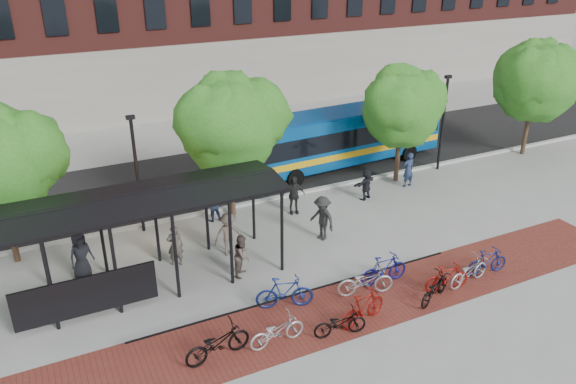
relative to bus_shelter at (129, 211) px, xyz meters
name	(u,v)px	position (x,y,z in m)	size (l,w,h in m)	color
ground	(327,232)	(8.13, 0.48, -3.00)	(160.00, 160.00, 0.00)	#9E9E99
asphalt_street	(254,169)	(8.13, 8.48, -2.99)	(160.00, 8.00, 0.01)	black
curb	(286,196)	(8.13, 4.48, -2.94)	(160.00, 0.25, 0.12)	#B7B7B2
brick_strip	(348,307)	(6.13, -4.52, -3.00)	(24.00, 3.00, 0.01)	maroon
bike_rack_rail	(302,303)	(4.83, -3.62, -3.00)	(12.00, 0.05, 0.95)	black
bus_shelter	(129,211)	(0.00, 0.00, 0.00)	(10.60, 3.07, 3.60)	black
tree_b	(231,120)	(5.23, 3.83, 1.46)	(5.15, 4.20, 6.47)	#382619
tree_c	(403,104)	(14.22, 3.83, 1.06)	(4.66, 3.80, 5.92)	#382619
tree_d	(537,77)	(23.23, 3.83, 1.47)	(5.39, 4.40, 6.55)	#382619
lamp_post_left	(137,171)	(1.13, 4.08, -0.25)	(0.35, 0.20, 5.12)	black
lamp_post_right	(443,120)	(17.13, 4.08, -0.25)	(0.35, 0.20, 5.12)	black
bus	(343,135)	(12.72, 6.84, -1.21)	(11.63, 3.19, 3.11)	#07478E
bike_0	(217,343)	(1.30, -4.95, -2.45)	(0.73, 2.10, 1.10)	black
bike_2	(277,331)	(3.15, -5.14, -2.51)	(0.65, 1.85, 0.97)	#B0B0B3
bike_3	(285,293)	(4.19, -3.55, -2.40)	(0.56, 1.98, 1.19)	navy
bike_4	(340,323)	(5.11, -5.63, -2.54)	(0.60, 1.73, 0.91)	black
bike_5	(363,308)	(6.12, -5.40, -2.42)	(0.54, 1.92, 1.15)	maroon
bike_6	(365,281)	(7.07, -4.09, -2.46)	(0.71, 2.04, 1.07)	#9D9C9F
bike_7	(384,269)	(8.05, -3.80, -2.42)	(0.54, 1.92, 1.15)	navy
bike_8	(435,288)	(9.02, -5.45, -2.52)	(0.63, 1.81, 0.95)	black
bike_9	(447,278)	(9.81, -5.16, -2.49)	(0.48, 1.71, 1.03)	maroon
bike_10	(469,271)	(10.80, -5.17, -2.49)	(0.68, 1.95, 1.02)	#A7A7A9
bike_11	(487,262)	(11.87, -4.97, -2.48)	(0.49, 1.72, 1.04)	navy
pedestrian_0	(81,255)	(-1.68, 1.41, -2.06)	(0.92, 0.60, 1.88)	black
pedestrian_1	(175,245)	(1.65, 0.76, -2.16)	(0.61, 0.40, 1.68)	#484139
pedestrian_2	(213,204)	(4.14, 3.65, -2.21)	(0.77, 0.60, 1.59)	#1D2A45
pedestrian_3	(228,234)	(3.74, 0.58, -2.09)	(1.17, 0.68, 1.82)	brown
pedestrian_4	(294,195)	(7.68, 2.75, -2.10)	(1.05, 0.44, 1.80)	black
pedestrian_5	(366,184)	(11.49, 2.59, -2.22)	(1.45, 0.46, 1.56)	black
pedestrian_7	(408,170)	(14.20, 2.92, -2.09)	(0.66, 0.43, 1.81)	#222E4F
pedestrian_8	(242,255)	(3.68, -1.02, -2.17)	(0.80, 0.63, 1.65)	brown
pedestrian_9	(322,218)	(7.65, 0.07, -2.03)	(1.25, 0.72, 1.93)	#242424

